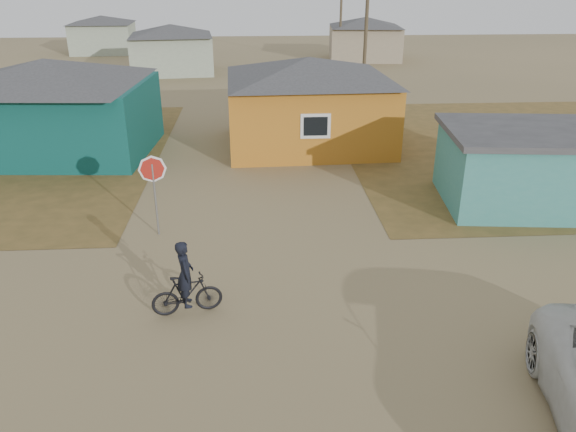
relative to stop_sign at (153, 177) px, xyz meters
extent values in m
plane|color=#8C7850|center=(2.90, -4.85, -1.82)|extent=(120.00, 120.00, 0.00)
cube|color=brown|center=(16.90, 8.15, -1.82)|extent=(20.00, 18.00, 0.00)
cube|color=#0B3F3B|center=(-5.60, 8.65, -0.32)|extent=(8.40, 6.54, 3.00)
pyramid|color=#37373A|center=(-5.60, 8.65, 1.68)|extent=(8.93, 7.08, 1.00)
cube|color=#BC711D|center=(5.40, 9.15, -0.32)|extent=(7.21, 6.24, 3.00)
pyramid|color=#37373A|center=(5.40, 9.15, 1.63)|extent=(7.72, 6.76, 0.90)
cube|color=silver|center=(5.40, 6.12, -0.17)|extent=(1.20, 0.06, 1.00)
cube|color=black|center=(5.40, 6.09, -0.17)|extent=(0.95, 0.04, 0.75)
cube|color=teal|center=(12.40, 1.65, -0.62)|extent=(6.39, 4.61, 2.40)
cube|color=#37373A|center=(12.40, 1.65, 0.68)|extent=(6.71, 4.93, 0.20)
cube|color=#9CA891|center=(-3.10, 29.15, -0.42)|extent=(6.49, 5.60, 2.80)
pyramid|color=#37373A|center=(-3.10, 29.15, 1.38)|extent=(7.04, 6.15, 0.80)
cube|color=gray|center=(12.90, 35.15, -0.42)|extent=(6.41, 5.50, 2.80)
pyramid|color=#37373A|center=(12.90, 35.15, 1.38)|extent=(6.95, 6.05, 0.80)
cube|color=#9CA891|center=(-11.10, 41.15, -0.47)|extent=(5.75, 5.28, 2.70)
pyramid|color=#37373A|center=(-11.10, 41.15, 1.23)|extent=(6.28, 5.81, 0.70)
cylinder|color=#4E422E|center=(9.40, 17.15, 2.18)|extent=(0.20, 0.20, 8.00)
cylinder|color=#4E422E|center=(10.40, 33.15, 2.18)|extent=(0.20, 0.20, 8.00)
cylinder|color=gray|center=(0.00, 0.00, -0.71)|extent=(0.06, 0.06, 2.23)
imported|color=black|center=(1.31, -4.33, -1.33)|extent=(1.68, 0.77, 0.98)
imported|color=black|center=(1.31, -4.33, -0.79)|extent=(0.49, 0.65, 1.61)
camera|label=1|loc=(2.93, -15.52, 5.51)|focal=35.00mm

